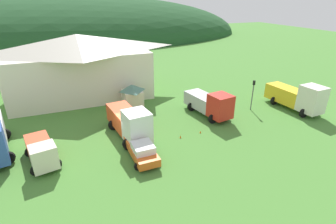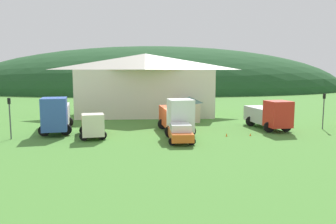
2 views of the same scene
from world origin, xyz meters
name	(u,v)px [view 1 (image 1 of 2)]	position (x,y,z in m)	size (l,w,h in m)	color
ground_plane	(125,139)	(0.00, 0.00, 0.00)	(200.00, 200.00, 0.00)	#477F33
forested_hill_backdrop	(74,38)	(0.00, 74.68, 0.00)	(122.06, 60.00, 27.67)	#1E4723
depot_building	(80,65)	(-2.56, 14.74, 4.47)	(19.70, 10.75, 8.67)	silver
play_shed_cream	(132,96)	(2.91, 7.76, 1.60)	(2.50, 2.79, 3.10)	beige
light_truck_cream	(41,151)	(-7.53, -1.37, 1.18)	(3.07, 5.72, 2.40)	beige
heavy_rig_white	(130,122)	(0.61, 0.16, 1.77)	(3.56, 7.66, 3.61)	white
crane_truck_red	(210,103)	(10.80, 1.77, 1.61)	(3.64, 7.11, 3.23)	red
heavy_rig_striped	(297,97)	(21.78, -0.79, 1.81)	(3.35, 7.64, 3.72)	silver
service_pickup_orange	(142,150)	(0.60, -3.85, 0.83)	(2.39, 5.03, 1.66)	orange
traffic_light_east	(253,92)	(16.63, 1.43, 2.38)	(0.20, 0.32, 3.85)	#4C4C51
traffic_cone_near_pickup	(200,133)	(7.71, -1.69, 0.00)	(0.36, 0.36, 0.49)	orange
traffic_cone_mid_row	(180,138)	(5.32, -1.85, 0.00)	(0.36, 0.36, 0.61)	orange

